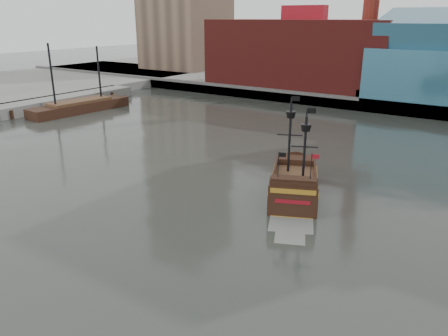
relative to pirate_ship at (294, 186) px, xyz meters
The scene contains 6 objects.
ground 16.16m from the pirate_ship, 100.65° to the right, with size 400.00×400.00×0.00m, color #282B26.
promenade_far 76.20m from the pirate_ship, 92.24° to the left, with size 220.00×60.00×2.00m, color slate.
seawall 46.74m from the pirate_ship, 93.66° to the left, with size 220.00×1.00×2.60m, color #4C4C49.
pier 62.60m from the pirate_ship, 166.94° to the left, with size 6.00×40.00×2.00m, color slate.
pirate_ship is the anchor object (origin of this frame).
docked_vessel 54.87m from the pirate_ship, 163.96° to the left, with size 6.27×20.64×13.83m.
Camera 1 is at (20.43, -23.15, 17.62)m, focal length 35.00 mm.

